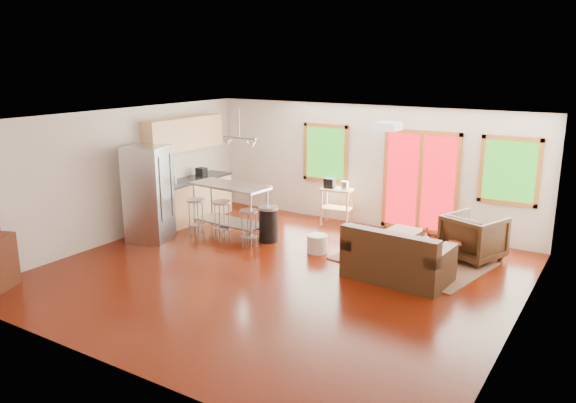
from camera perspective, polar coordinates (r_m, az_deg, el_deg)
The scene contains 28 objects.
floor at distance 9.56m, azimuth -0.96°, elevation -7.43°, with size 7.50×7.00×0.02m, color #3E0C02.
ceiling at distance 8.93m, azimuth -1.03°, elevation 8.40°, with size 7.50×7.00×0.02m, color white.
back_wall at distance 12.18m, azimuth 8.07°, elevation 3.60°, with size 7.50×0.02×2.60m, color silver.
left_wall at distance 11.60m, azimuth -16.78°, elevation 2.59°, with size 0.02×7.00×2.60m, color silver.
right_wall at distance 7.84m, azimuth 22.74°, elevation -3.33°, with size 0.02×7.00×2.60m, color silver.
front_wall at distance 6.63m, azimuth -17.89°, elevation -6.02°, with size 7.50×0.02×2.60m, color silver.
window_left at distance 12.54m, azimuth 3.82°, elevation 4.93°, with size 1.10×0.05×1.30m.
french_doors at distance 11.75m, azimuth 13.27°, elevation 1.97°, with size 1.60×0.05×2.10m.
window_right at distance 11.26m, azimuth 21.59°, elevation 2.90°, with size 1.10×0.05×1.30m.
rug at distance 10.35m, azimuth 12.52°, elevation -5.91°, with size 2.44×1.88×0.02m, color #53643F.
loveseat at distance 9.38m, azimuth 10.97°, elevation -5.78°, with size 1.73×1.06×0.89m.
coffee_table at distance 10.27m, azimuth 13.39°, elevation -4.33°, with size 1.06×0.86×0.37m.
armchair at distance 10.60m, azimuth 18.36°, elevation -3.27°, with size 0.90×0.84×0.93m, color black.
ottoman at distance 10.85m, azimuth 11.65°, elevation -3.88°, with size 0.60×0.60×0.40m, color black.
pouf at distance 10.55m, azimuth 2.99°, elevation -4.30°, with size 0.39×0.39×0.34m, color beige.
vase at distance 10.08m, azimuth 13.82°, elevation -3.57°, with size 0.18×0.18×0.29m.
book at distance 10.17m, azimuth 16.05°, elevation -3.38°, with size 0.21×0.03×0.28m, color maroon.
cabinets at distance 12.64m, azimuth -10.07°, elevation 2.18°, with size 0.64×2.24×2.30m.
refrigerator at distance 11.39m, azimuth -13.93°, elevation 0.75°, with size 0.94×0.93×1.89m.
island at distance 11.48m, azimuth -5.92°, elevation 0.09°, with size 1.72×0.78×1.06m.
cup at distance 11.32m, azimuth -1.93°, elevation 1.44°, with size 0.12×0.10×0.12m, color white.
bar_stool_a at distance 11.59m, azimuth -9.35°, elevation -0.71°, with size 0.43×0.43×0.76m.
bar_stool_b at distance 11.22m, azimuth -6.74°, elevation -0.99°, with size 0.50×0.50×0.80m.
bar_stool_c at distance 10.72m, azimuth -3.99°, elevation -1.86°, with size 0.37×0.37×0.74m.
trash_can at distance 11.12m, azimuth -2.01°, elevation -2.27°, with size 0.50×0.50×0.72m.
kitchen_cart at distance 12.15m, azimuth 4.89°, elevation 0.80°, with size 0.74×0.54×1.03m.
ceiling_flush at distance 8.73m, azimuth 10.08°, elevation 7.52°, with size 0.35×0.35×0.12m, color white.
pendant_light at distance 11.32m, azimuth -4.95°, elevation 5.95°, with size 0.80×0.18×0.79m.
Camera 1 is at (4.86, -7.44, 3.51)m, focal length 35.00 mm.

